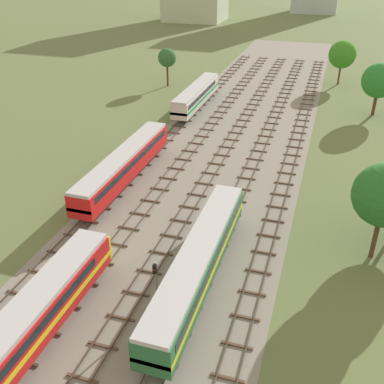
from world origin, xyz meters
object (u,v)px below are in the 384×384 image
at_px(passenger_coach_centre_near, 199,260).
at_px(passenger_coach_far_left_mid, 124,164).
at_px(diesel_railcar_far_left_midfar, 197,94).
at_px(diesel_railcar_left_nearest, 27,325).
at_px(signal_post_nearest, 156,280).

height_order(passenger_coach_centre_near, passenger_coach_far_left_mid, same).
relative_size(passenger_coach_centre_near, diesel_railcar_far_left_midfar, 1.07).
height_order(diesel_railcar_left_nearest, signal_post_nearest, signal_post_nearest).
bearing_deg(passenger_coach_far_left_mid, diesel_railcar_far_left_midfar, 90.00).
height_order(diesel_railcar_left_nearest, passenger_coach_centre_near, same).
bearing_deg(diesel_railcar_left_nearest, passenger_coach_centre_near, 48.61).
relative_size(passenger_coach_far_left_mid, diesel_railcar_far_left_midfar, 1.07).
bearing_deg(signal_post_nearest, diesel_railcar_far_left_midfar, 103.32).
bearing_deg(passenger_coach_centre_near, passenger_coach_far_left_mid, 132.21).
relative_size(passenger_coach_centre_near, passenger_coach_far_left_mid, 1.00).
xyz_separation_m(diesel_railcar_left_nearest, passenger_coach_far_left_mid, (-4.72, 26.33, 0.02)).
relative_size(diesel_railcar_left_nearest, signal_post_nearest, 4.44).
distance_m(diesel_railcar_left_nearest, signal_post_nearest, 9.84).
relative_size(diesel_railcar_left_nearest, passenger_coach_centre_near, 0.93).
height_order(diesel_railcar_left_nearest, passenger_coach_far_left_mid, same).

